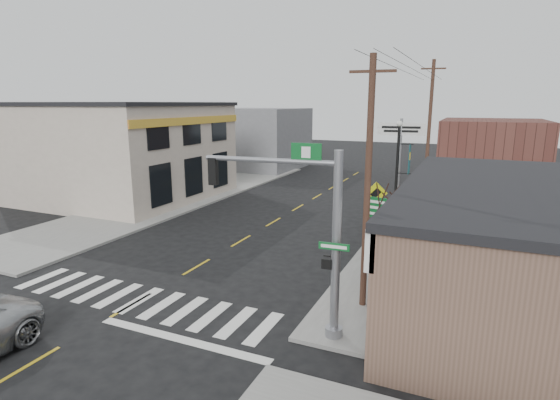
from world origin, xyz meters
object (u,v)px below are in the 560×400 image
at_px(dance_center_sign, 400,142).
at_px(bare_tree, 394,192).
at_px(traffic_signal_pole, 314,223).
at_px(guide_sign, 380,214).
at_px(fire_hydrant, 388,271).
at_px(utility_pole_far, 429,128).
at_px(utility_pole_near, 368,183).
at_px(lamp_post, 398,168).

distance_m(dance_center_sign, bare_tree, 10.09).
distance_m(traffic_signal_pole, guide_sign, 8.49).
xyz_separation_m(guide_sign, bare_tree, (0.98, -2.54, 1.61)).
bearing_deg(dance_center_sign, traffic_signal_pole, -94.95).
height_order(fire_hydrant, bare_tree, bare_tree).
height_order(dance_center_sign, utility_pole_far, utility_pole_far).
xyz_separation_m(bare_tree, utility_pole_far, (-0.33, 16.65, 1.66)).
bearing_deg(guide_sign, fire_hydrant, -59.14).
xyz_separation_m(utility_pole_near, utility_pole_far, (0.00, 20.00, 0.79)).
bearing_deg(dance_center_sign, utility_pole_far, 76.51).
height_order(fire_hydrant, utility_pole_near, utility_pole_near).
height_order(dance_center_sign, bare_tree, dance_center_sign).
relative_size(guide_sign, utility_pole_far, 0.28).
relative_size(lamp_post, bare_tree, 1.37).
xyz_separation_m(lamp_post, dance_center_sign, (-0.52, 3.73, 1.10)).
height_order(lamp_post, utility_pole_far, utility_pole_far).
height_order(traffic_signal_pole, fire_hydrant, traffic_signal_pole).
xyz_separation_m(lamp_post, utility_pole_far, (0.48, 10.44, 1.62)).
bearing_deg(bare_tree, traffic_signal_pole, -102.82).
distance_m(traffic_signal_pole, utility_pole_near, 2.76).
bearing_deg(fire_hydrant, utility_pole_far, 91.30).
distance_m(dance_center_sign, utility_pole_near, 13.33).
bearing_deg(bare_tree, utility_pole_near, -95.69).
bearing_deg(fire_hydrant, dance_center_sign, 97.44).
distance_m(bare_tree, utility_pole_near, 3.48).
height_order(guide_sign, dance_center_sign, dance_center_sign).
distance_m(fire_hydrant, dance_center_sign, 11.56).
xyz_separation_m(guide_sign, lamp_post, (0.16, 3.66, 1.65)).
relative_size(lamp_post, dance_center_sign, 1.00).
bearing_deg(utility_pole_near, bare_tree, 80.67).
distance_m(traffic_signal_pole, bare_tree, 5.93).
xyz_separation_m(fire_hydrant, utility_pole_near, (-0.40, -2.61, 3.93)).
xyz_separation_m(bare_tree, utility_pole_near, (-0.33, -3.35, 0.87)).
bearing_deg(lamp_post, dance_center_sign, 95.09).
bearing_deg(utility_pole_near, fire_hydrant, 77.74).
relative_size(guide_sign, utility_pole_near, 0.33).
relative_size(fire_hydrant, utility_pole_near, 0.07).
xyz_separation_m(guide_sign, fire_hydrant, (1.04, -3.29, -1.45)).
bearing_deg(dance_center_sign, utility_pole_near, -90.71).
bearing_deg(dance_center_sign, bare_tree, -87.37).
relative_size(guide_sign, fire_hydrant, 4.43).
bearing_deg(fire_hydrant, utility_pole_near, -98.62).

